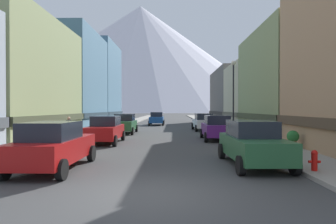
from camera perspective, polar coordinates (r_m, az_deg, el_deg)
ground_plane at (r=7.88m, az=-3.75°, el=-16.02°), size 400.00×400.00×0.00m
sidewalk_left at (r=43.13m, az=-8.23°, el=-2.25°), size 2.50×100.00×0.15m
sidewalk_right at (r=42.95m, az=8.48°, el=-2.26°), size 2.50×100.00×0.15m
storefront_left_2 at (r=33.18m, az=-21.24°, el=5.43°), size 9.00×9.87×10.43m
storefront_left_3 at (r=42.53m, az=-15.96°, el=5.07°), size 8.70×9.51×11.45m
storefront_right_1 at (r=27.09m, az=25.97°, el=4.84°), size 9.38×11.38×8.84m
storefront_right_2 at (r=36.61m, az=19.62°, el=2.76°), size 9.96×8.70×7.53m
storefront_right_3 at (r=47.48m, az=14.71°, el=2.83°), size 9.11×13.91×8.44m
car_left_0 at (r=11.50m, az=-21.79°, el=-6.18°), size 2.06×4.40×1.78m
car_left_1 at (r=19.28m, az=-12.34°, el=-3.40°), size 2.15×4.44×1.78m
car_left_2 at (r=26.61m, az=-8.63°, el=-2.28°), size 2.12×4.43×1.78m
car_right_0 at (r=11.95m, az=16.46°, el=-5.91°), size 2.16×4.44×1.78m
car_right_1 at (r=21.09m, az=9.63°, el=-3.05°), size 2.10×4.42×1.78m
car_right_2 at (r=29.96m, az=7.04°, el=-1.95°), size 2.21×4.47×1.78m
car_driving_0 at (r=39.84m, az=-2.25°, el=-1.29°), size 2.06×4.40×1.78m
fire_hydrant_near at (r=11.08m, az=27.08°, el=-8.42°), size 0.40×0.22×0.70m
parking_meter_near at (r=15.09m, az=20.88°, el=-4.12°), size 0.14×0.10×1.33m
trash_bin_right at (r=19.20m, az=18.35°, el=-4.20°), size 0.59×0.59×0.98m
potted_plant_0 at (r=22.00m, az=17.84°, el=-3.63°), size 0.56×0.56×0.84m
potted_plant_1 at (r=17.96m, az=-24.25°, el=-4.39°), size 0.68×0.68×1.03m
potted_plant_2 at (r=16.63m, az=23.58°, el=-4.72°), size 0.62×0.62×0.96m
pedestrian_0 at (r=20.05m, az=-19.13°, el=-3.34°), size 0.36×0.36×1.58m
streetlamp_right at (r=22.98m, az=12.87°, el=4.95°), size 0.36×0.36×5.86m
mountain_backdrop at (r=273.23m, az=-5.48°, el=10.51°), size 257.76×257.76×97.94m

